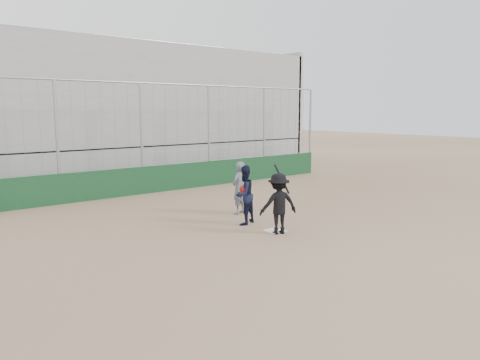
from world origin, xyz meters
TOP-DOWN VIEW (x-y plane):
  - ground at (0.00, 0.00)m, footprint 90.00×90.00m
  - home_plate at (0.00, 0.00)m, footprint 0.44×0.44m
  - backstop at (0.00, 7.00)m, footprint 18.10×0.25m
  - bleachers at (0.00, 11.95)m, footprint 20.25×6.70m
  - batter_at_plate at (-0.08, -0.20)m, footprint 1.10×0.86m
  - catcher_crouched at (-0.13, 1.05)m, footprint 0.93×0.83m
  - umpire at (0.56, 2.13)m, footprint 0.66×0.55m

SIDE VIEW (x-z plane):
  - ground at x=0.00m, z-range 0.00..0.00m
  - home_plate at x=0.00m, z-range 0.00..0.02m
  - catcher_crouched at x=-0.13m, z-range 0.00..1.08m
  - umpire at x=0.56m, z-range 0.00..1.40m
  - batter_at_plate at x=-0.08m, z-range -0.09..1.60m
  - backstop at x=0.00m, z-range -1.06..2.98m
  - bleachers at x=0.00m, z-range -0.57..6.41m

